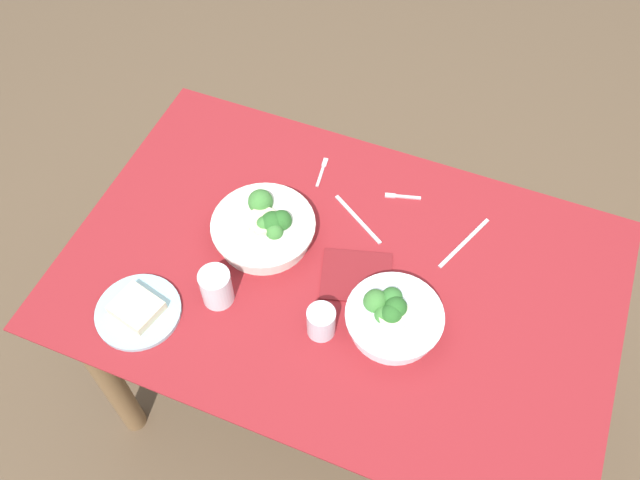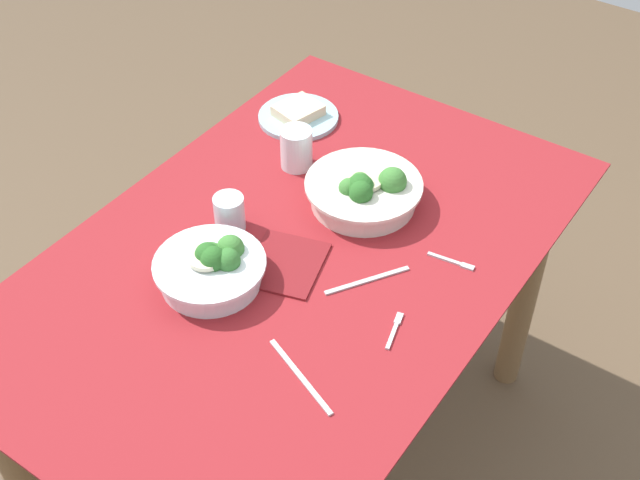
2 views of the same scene
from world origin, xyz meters
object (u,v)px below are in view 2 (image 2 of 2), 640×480
object	(u,v)px
bread_side_plate	(298,115)
table_knife_right	(300,376)
fork_by_far_bowl	(395,329)
fork_by_near_bowl	(453,262)
water_glass_center	(229,213)
water_glass_side	(296,148)
broccoli_bowl_far	(212,268)
broccoli_bowl_near	(365,191)
napkin_folded_upper	(286,264)
table_knife_left	(367,280)

from	to	relation	value
bread_side_plate	table_knife_right	bearing A→B (deg)	-143.92
fork_by_far_bowl	fork_by_near_bowl	size ratio (longest dim) A/B	0.92
water_glass_center	water_glass_side	world-z (taller)	water_glass_side
broccoli_bowl_far	water_glass_center	distance (m)	0.16
broccoli_bowl_near	napkin_folded_upper	bearing A→B (deg)	173.74
bread_side_plate	broccoli_bowl_near	bearing A→B (deg)	-120.51
napkin_folded_upper	broccoli_bowl_far	bearing A→B (deg)	142.36
table_knife_right	napkin_folded_upper	xyz separation A→B (m)	(0.22, 0.20, 0.00)
fork_by_near_bowl	napkin_folded_upper	size ratio (longest dim) A/B	0.60
table_knife_left	table_knife_right	distance (m)	0.28
fork_by_near_bowl	table_knife_left	xyz separation A→B (m)	(-0.15, 0.12, -0.00)
table_knife_right	broccoli_bowl_far	bearing A→B (deg)	-177.04
napkin_folded_upper	fork_by_near_bowl	bearing A→B (deg)	-54.13
water_glass_center	fork_by_far_bowl	xyz separation A→B (m)	(-0.05, -0.45, -0.04)
water_glass_side	napkin_folded_upper	xyz separation A→B (m)	(-0.29, -0.18, -0.05)
water_glass_side	fork_by_near_bowl	bearing A→B (deg)	-100.15
broccoli_bowl_far	table_knife_right	world-z (taller)	broccoli_bowl_far
broccoli_bowl_far	fork_by_far_bowl	xyz separation A→B (m)	(0.10, -0.37, -0.03)
water_glass_side	table_knife_left	size ratio (longest dim) A/B	0.53
water_glass_side	fork_by_far_bowl	xyz separation A→B (m)	(-0.31, -0.46, -0.05)
water_glass_center	table_knife_left	xyz separation A→B (m)	(0.03, -0.33, -0.04)
fork_by_near_bowl	table_knife_right	bearing A→B (deg)	-109.23
water_glass_center	bread_side_plate	bearing A→B (deg)	16.02
broccoli_bowl_near	water_glass_side	xyz separation A→B (m)	(0.03, 0.21, 0.01)
bread_side_plate	napkin_folded_upper	distance (m)	0.53
table_knife_left	napkin_folded_upper	xyz separation A→B (m)	(-0.06, 0.16, 0.00)
broccoli_bowl_far	fork_by_near_bowl	distance (m)	0.50
broccoli_bowl_far	broccoli_bowl_near	bearing A→B (deg)	-17.78
table_knife_left	napkin_folded_upper	distance (m)	0.17
broccoli_bowl_far	bread_side_plate	xyz separation A→B (m)	(0.56, 0.20, -0.02)
broccoli_bowl_near	bread_side_plate	world-z (taller)	broccoli_bowl_near
bread_side_plate	napkin_folded_upper	xyz separation A→B (m)	(-0.44, -0.29, -0.01)
table_knife_left	napkin_folded_upper	bearing A→B (deg)	-38.61
water_glass_side	fork_by_far_bowl	world-z (taller)	water_glass_side
fork_by_far_bowl	napkin_folded_upper	distance (m)	0.28
fork_by_far_bowl	water_glass_center	bearing A→B (deg)	68.20
broccoli_bowl_near	fork_by_far_bowl	world-z (taller)	broccoli_bowl_near
broccoli_bowl_near	fork_by_far_bowl	distance (m)	0.38
water_glass_center	table_knife_left	world-z (taller)	water_glass_center
bread_side_plate	table_knife_left	size ratio (longest dim) A/B	1.08
broccoli_bowl_near	water_glass_side	distance (m)	0.21
broccoli_bowl_near	water_glass_side	size ratio (longest dim) A/B	2.65
water_glass_side	fork_by_far_bowl	size ratio (longest dim) A/B	1.04
bread_side_plate	table_knife_right	xyz separation A→B (m)	(-0.66, -0.48, -0.01)
fork_by_far_bowl	table_knife_right	distance (m)	0.21
table_knife_left	water_glass_side	bearing A→B (deg)	-91.40
water_glass_side	napkin_folded_upper	world-z (taller)	water_glass_side
water_glass_center	napkin_folded_upper	distance (m)	0.17
broccoli_bowl_far	fork_by_far_bowl	distance (m)	0.39
bread_side_plate	water_glass_center	size ratio (longest dim) A/B	2.48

